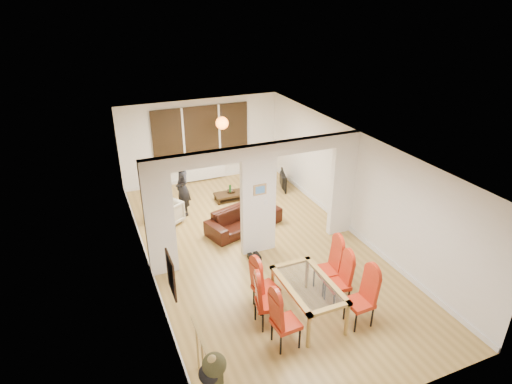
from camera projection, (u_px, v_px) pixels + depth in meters
floor at (258, 250)px, 10.05m from camera, size 5.00×9.00×0.01m
room_walls at (258, 200)px, 9.50m from camera, size 5.00×9.00×2.60m
divider_wall at (258, 200)px, 9.50m from camera, size 5.00×0.18×2.60m
bay_window_blinds at (202, 135)px, 13.11m from camera, size 3.00×0.08×1.80m
radiator at (204, 172)px, 13.59m from camera, size 1.40×0.08×0.50m
pendant_light at (222, 123)px, 11.99m from camera, size 0.36×0.36×0.36m
stair_newel at (203, 359)px, 6.36m from camera, size 0.40×1.20×1.10m
wall_poster at (171, 275)px, 6.50m from camera, size 0.04×0.52×0.67m
pillar_photo at (260, 190)px, 9.29m from camera, size 0.30×0.03×0.25m
dining_table at (308, 299)px, 7.89m from camera, size 0.86×1.53×0.72m
dining_chair_la at (286, 319)px, 7.15m from camera, size 0.46×0.46×1.08m
dining_chair_lb at (268, 300)px, 7.61m from camera, size 0.51×0.51×1.05m
dining_chair_lc at (266, 285)px, 8.00m from camera, size 0.48×0.48×1.06m
dining_chair_ra at (360, 299)px, 7.62m from camera, size 0.45×0.45×1.08m
dining_chair_rb at (338, 281)px, 8.13m from camera, size 0.44×0.44×1.02m
dining_chair_rc at (327, 267)px, 8.47m from camera, size 0.47×0.47×1.10m
sofa at (244, 219)px, 10.83m from camera, size 2.11×1.32×0.58m
armchair at (167, 213)px, 11.05m from camera, size 0.93×0.93×0.63m
person at (183, 188)px, 11.33m from camera, size 0.60×0.42×1.55m
television at (281, 180)px, 13.08m from camera, size 0.88×0.38×0.51m
coffee_table at (231, 196)px, 12.40m from camera, size 1.02×0.71×0.21m
bottle at (230, 189)px, 12.32m from camera, size 0.07×0.07×0.27m
bowl at (231, 191)px, 12.40m from camera, size 0.24×0.24×0.06m
shoes at (254, 257)px, 9.68m from camera, size 0.25×0.27×0.10m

